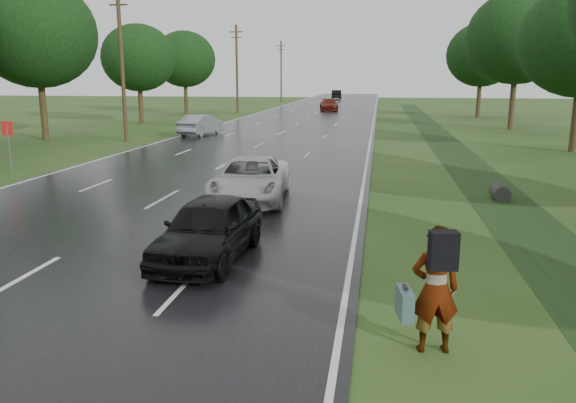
# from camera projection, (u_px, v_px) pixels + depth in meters

# --- Properties ---
(ground) EXTENTS (220.00, 220.00, 0.00)m
(ground) POSITION_uv_depth(u_px,v_px,m) (19.00, 282.00, 11.62)
(ground) COLOR #244318
(ground) RESTS_ON ground
(road) EXTENTS (14.00, 180.00, 0.04)m
(road) POSITION_uv_depth(u_px,v_px,m) (304.00, 120.00, 54.99)
(road) COLOR black
(road) RESTS_ON ground
(edge_stripe_east) EXTENTS (0.12, 180.00, 0.01)m
(edge_stripe_east) POSITION_uv_depth(u_px,v_px,m) (373.00, 121.00, 53.93)
(edge_stripe_east) COLOR silver
(edge_stripe_east) RESTS_ON road
(edge_stripe_west) EXTENTS (0.12, 180.00, 0.01)m
(edge_stripe_west) POSITION_uv_depth(u_px,v_px,m) (237.00, 119.00, 56.03)
(edge_stripe_west) COLOR silver
(edge_stripe_west) RESTS_ON road
(center_line) EXTENTS (0.12, 180.00, 0.01)m
(center_line) POSITION_uv_depth(u_px,v_px,m) (304.00, 120.00, 54.98)
(center_line) COLOR silver
(center_line) RESTS_ON road
(drainage_ditch) EXTENTS (2.20, 120.00, 0.56)m
(drainage_ditch) POSITION_uv_depth(u_px,v_px,m) (464.00, 162.00, 27.86)
(drainage_ditch) COLOR #1D3012
(drainage_ditch) RESTS_ON ground
(road_sign) EXTENTS (0.50, 0.06, 2.30)m
(road_sign) POSITION_uv_depth(u_px,v_px,m) (8.00, 137.00, 24.15)
(road_sign) COLOR slate
(road_sign) RESTS_ON ground
(utility_pole_mid) EXTENTS (1.60, 0.26, 10.00)m
(utility_pole_mid) POSITION_uv_depth(u_px,v_px,m) (122.00, 60.00, 36.02)
(utility_pole_mid) COLOR #322714
(utility_pole_mid) RESTS_ON ground
(utility_pole_far) EXTENTS (1.60, 0.26, 10.00)m
(utility_pole_far) POSITION_uv_depth(u_px,v_px,m) (237.00, 68.00, 64.93)
(utility_pole_far) COLOR #322714
(utility_pole_far) RESTS_ON ground
(utility_pole_distant) EXTENTS (1.60, 0.26, 10.00)m
(utility_pole_distant) POSITION_uv_depth(u_px,v_px,m) (281.00, 71.00, 93.85)
(utility_pole_distant) COLOR #322714
(utility_pole_distant) RESTS_ON ground
(tree_east_d) EXTENTS (8.00, 8.00, 10.76)m
(tree_east_d) POSITION_uv_depth(u_px,v_px,m) (518.00, 38.00, 43.93)
(tree_east_d) COLOR #322714
(tree_east_d) RESTS_ON ground
(tree_east_f) EXTENTS (7.20, 7.20, 9.62)m
(tree_east_f) POSITION_uv_depth(u_px,v_px,m) (482.00, 55.00, 57.64)
(tree_east_f) COLOR #322714
(tree_east_f) RESTS_ON ground
(tree_west_c) EXTENTS (7.80, 7.80, 10.43)m
(tree_west_c) POSITION_uv_depth(u_px,v_px,m) (36.00, 34.00, 36.55)
(tree_west_c) COLOR #322714
(tree_west_c) RESTS_ON ground
(tree_west_d) EXTENTS (6.60, 6.60, 8.80)m
(tree_west_d) POSITION_uv_depth(u_px,v_px,m) (138.00, 58.00, 50.15)
(tree_west_d) COLOR #322714
(tree_west_d) RESTS_ON ground
(tree_west_f) EXTENTS (7.00, 7.00, 9.29)m
(tree_west_f) POSITION_uv_depth(u_px,v_px,m) (184.00, 59.00, 63.67)
(tree_west_f) COLOR #322714
(tree_west_f) RESTS_ON ground
(pedestrian) EXTENTS (0.98, 0.77, 2.01)m
(pedestrian) POSITION_uv_depth(u_px,v_px,m) (434.00, 288.00, 8.47)
(pedestrian) COLOR #A5998C
(pedestrian) RESTS_ON ground
(white_pickup) EXTENTS (2.85, 5.38, 1.44)m
(white_pickup) POSITION_uv_depth(u_px,v_px,m) (251.00, 179.00, 19.04)
(white_pickup) COLOR silver
(white_pickup) RESTS_ON road
(dark_sedan) EXTENTS (1.93, 4.33, 1.45)m
(dark_sedan) POSITION_uv_depth(u_px,v_px,m) (209.00, 228.00, 12.84)
(dark_sedan) COLOR black
(dark_sedan) RESTS_ON road
(silver_sedan) EXTENTS (2.32, 4.70, 1.48)m
(silver_sedan) POSITION_uv_depth(u_px,v_px,m) (201.00, 125.00, 40.57)
(silver_sedan) COLOR gray
(silver_sedan) RESTS_ON road
(far_car_red) EXTENTS (2.87, 5.28, 1.45)m
(far_car_red) POSITION_uv_depth(u_px,v_px,m) (329.00, 105.00, 70.14)
(far_car_red) COLOR maroon
(far_car_red) RESTS_ON road
(far_car_dark) EXTENTS (2.31, 5.30, 1.69)m
(far_car_dark) POSITION_uv_depth(u_px,v_px,m) (336.00, 94.00, 107.57)
(far_car_dark) COLOR black
(far_car_dark) RESTS_ON road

